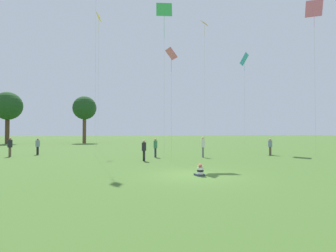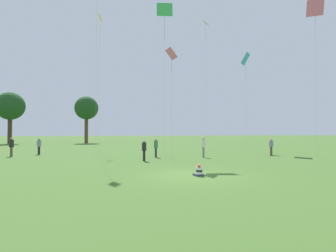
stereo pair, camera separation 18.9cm
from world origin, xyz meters
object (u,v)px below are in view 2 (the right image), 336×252
person_standing_6 (39,145)px  kite_6 (165,13)px  person_standing_2 (203,145)px  kite_3 (206,28)px  seated_toddler (199,171)px  kite_0 (100,24)px  distant_tree_0 (10,106)px  kite_2 (315,11)px  person_standing_4 (144,148)px  kite_4 (245,60)px  person_standing_1 (271,145)px  distant_tree_1 (86,108)px  kite_5 (171,57)px  person_standing_0 (11,145)px  person_standing_3 (156,146)px

person_standing_6 → kite_6: (11.50, -5.28, 12.04)m
person_standing_2 → kite_3: kite_3 is taller
seated_toddler → kite_0: kite_0 is taller
person_standing_6 → distant_tree_0: 30.55m
kite_2 → distant_tree_0: 51.44m
kite_0 → kite_3: kite_3 is taller
person_standing_2 → person_standing_4: bearing=-48.0°
person_standing_6 → kite_6: 17.47m
kite_6 → distant_tree_0: size_ratio=1.41×
person_standing_2 → kite_0: kite_0 is taller
seated_toddler → kite_3: kite_3 is taller
kite_0 → kite_4: 17.91m
person_standing_6 → person_standing_4: bearing=117.5°
person_standing_1 → person_standing_4: bearing=-94.5°
kite_3 → distant_tree_1: (-17.98, 20.71, -10.23)m
seated_toddler → person_standing_6: person_standing_6 is taller
person_standing_4 → kite_3: size_ratio=0.09×
distant_tree_1 → person_standing_6: bearing=-95.0°
person_standing_6 → kite_3: kite_3 is taller
kite_0 → kite_5: size_ratio=2.00×
kite_4 → kite_6: kite_6 is taller
person_standing_1 → kite_0: bearing=-137.1°
kite_4 → kite_2: bearing=98.9°
kite_3 → kite_2: bearing=-82.4°
distant_tree_0 → distant_tree_1: size_ratio=1.03×
person_standing_0 → distant_tree_0: distant_tree_0 is taller
seated_toddler → distant_tree_1: size_ratio=0.06×
seated_toddler → distant_tree_0: 49.16m
kite_5 → distant_tree_0: distant_tree_0 is taller
kite_2 → person_standing_1: bearing=12.6°
seated_toddler → person_standing_1: person_standing_1 is taller
person_standing_1 → distant_tree_1: bearing=-164.8°
seated_toddler → person_standing_0: (-12.87, 13.76, 0.77)m
kite_5 → kite_3: bearing=3.9°
kite_2 → kite_4: 9.08m
person_standing_4 → kite_4: size_ratio=0.14×
seated_toddler → person_standing_0: size_ratio=0.35×
person_standing_0 → distant_tree_1: distant_tree_1 is taller
kite_3 → kite_5: (-9.39, -16.93, -9.60)m
person_standing_2 → kite_3: size_ratio=0.10×
person_standing_3 → distant_tree_0: size_ratio=0.17×
person_standing_2 → kite_3: 22.08m
person_standing_3 → kite_0: size_ratio=0.10×
seated_toddler → kite_2: 18.50m
person_standing_0 → kite_5: kite_5 is taller
person_standing_2 → kite_6: kite_6 is taller
kite_6 → kite_3: bearing=110.3°
distant_tree_0 → person_standing_4: bearing=-59.9°
person_standing_6 → kite_0: size_ratio=0.10×
kite_3 → kite_4: 10.81m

